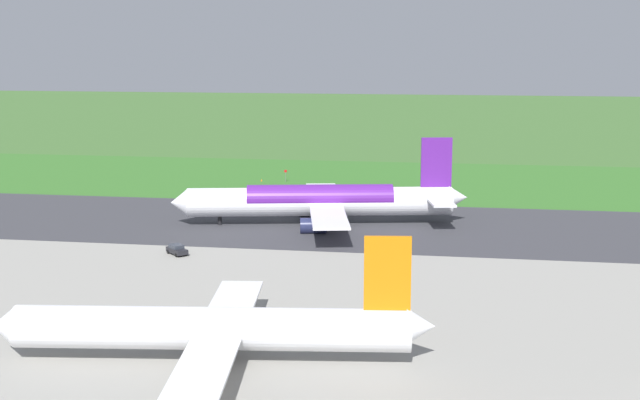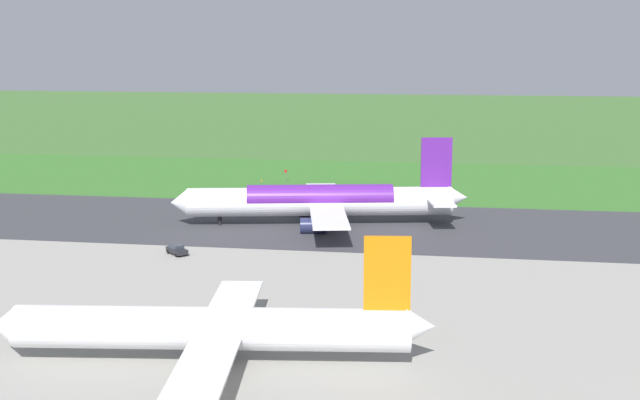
% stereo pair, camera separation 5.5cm
% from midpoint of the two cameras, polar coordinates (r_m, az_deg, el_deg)
% --- Properties ---
extents(ground_plane, '(800.00, 800.00, 0.00)m').
position_cam_midpoint_polar(ground_plane, '(159.70, -2.34, -1.52)').
color(ground_plane, '#3D662D').
extents(runway_asphalt, '(600.00, 41.87, 0.06)m').
position_cam_midpoint_polar(runway_asphalt, '(159.69, -2.34, -1.51)').
color(runway_asphalt, '#38383D').
rests_on(runway_asphalt, ground).
extents(apron_concrete, '(440.00, 110.00, 0.05)m').
position_cam_midpoint_polar(apron_concrete, '(95.53, -10.79, -9.92)').
color(apron_concrete, gray).
rests_on(apron_concrete, ground).
extents(grass_verge_foreground, '(600.00, 80.00, 0.04)m').
position_cam_midpoint_polar(grass_verge_foreground, '(203.26, 0.20, 1.06)').
color(grass_verge_foreground, '#346B27').
rests_on(grass_verge_foreground, ground).
extents(airliner_main, '(53.80, 44.31, 15.88)m').
position_cam_midpoint_polar(airliner_main, '(157.69, 0.15, -0.05)').
color(airliner_main, white).
rests_on(airliner_main, ground).
extents(airliner_parked_mid, '(46.35, 38.03, 13.53)m').
position_cam_midpoint_polar(airliner_parked_mid, '(91.43, -6.96, -8.30)').
color(airliner_parked_mid, white).
rests_on(airliner_parked_mid, ground).
extents(service_car_followme, '(4.25, 4.23, 1.62)m').
position_cam_midpoint_polar(service_car_followme, '(137.63, -9.36, -3.23)').
color(service_car_followme, black).
rests_on(service_car_followme, ground).
extents(no_stopping_sign, '(0.60, 0.10, 2.95)m').
position_cam_midpoint_polar(no_stopping_sign, '(205.86, -2.26, 1.66)').
color(no_stopping_sign, slate).
rests_on(no_stopping_sign, ground).
extents(traffic_cone_orange, '(0.40, 0.40, 0.55)m').
position_cam_midpoint_polar(traffic_cone_orange, '(207.68, -3.85, 1.31)').
color(traffic_cone_orange, orange).
rests_on(traffic_cone_orange, ground).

